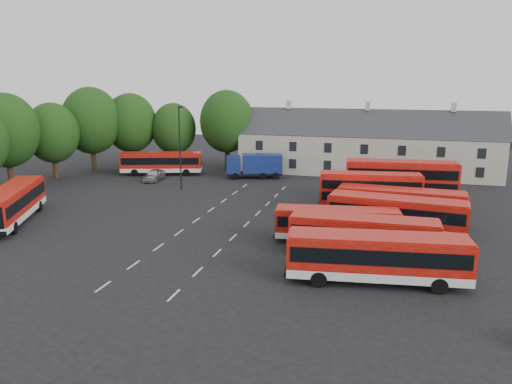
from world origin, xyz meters
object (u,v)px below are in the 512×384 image
box_truck (255,165)px  bus_dd_south (370,190)px  bus_row_a (377,255)px  silver_car (154,175)px  lamppost (180,146)px  bus_west (12,201)px

box_truck → bus_dd_south: bearing=-59.2°
bus_row_a → silver_car: bearing=130.6°
bus_dd_south → silver_car: size_ratio=2.29×
bus_dd_south → lamppost: size_ratio=1.02×
silver_car → box_truck: bearing=18.4°
bus_row_a → bus_west: bus_west is taller
bus_row_a → bus_dd_south: size_ratio=1.18×
bus_west → lamppost: (9.42, 17.17, 3.31)m
bus_row_a → silver_car: 39.76m
bus_row_a → box_truck: bus_row_a is taller
bus_dd_south → silver_car: bearing=154.9°
bus_dd_south → box_truck: 21.07m
bus_west → box_truck: (16.16, 26.30, -0.19)m
bus_west → lamppost: 19.86m
bus_dd_south → bus_west: 34.24m
box_truck → silver_car: 13.46m
bus_row_a → box_truck: (-17.18, 31.79, -0.17)m
box_truck → lamppost: bearing=-144.2°
silver_car → bus_row_a: bearing=-46.4°
bus_west → lamppost: size_ratio=1.20×
bus_row_a → bus_west: 33.79m
bus_dd_south → lamppost: 23.22m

